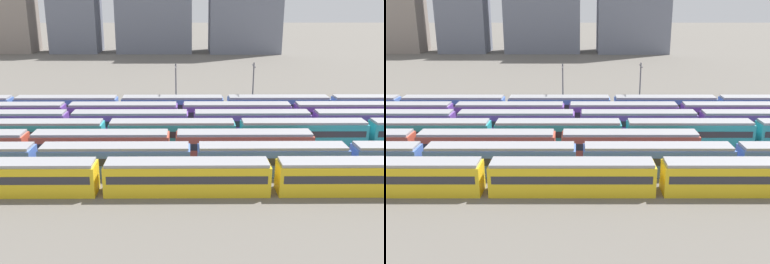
# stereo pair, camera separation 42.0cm
# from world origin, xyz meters

# --- Properties ---
(train_track_0) EXTENTS (74.70, 3.06, 3.75)m
(train_track_0) POSITION_xyz_m (19.14, 0.00, 1.90)
(train_track_0) COLOR yellow
(train_track_0) RESTS_ON ground_plane
(train_track_1) EXTENTS (112.50, 3.06, 3.75)m
(train_track_1) POSITION_xyz_m (48.31, 5.20, 1.90)
(train_track_1) COLOR #4C70BC
(train_track_1) RESTS_ON ground_plane
(train_track_2) EXTENTS (55.80, 3.06, 3.75)m
(train_track_2) POSITION_xyz_m (17.19, 10.40, 1.90)
(train_track_2) COLOR #BC4C38
(train_track_2) RESTS_ON ground_plane
(train_track_3) EXTENTS (93.60, 3.06, 3.75)m
(train_track_3) POSITION_xyz_m (26.40, 15.60, 1.90)
(train_track_3) COLOR teal
(train_track_3) RESTS_ON ground_plane
(train_track_4) EXTENTS (93.60, 3.06, 3.75)m
(train_track_4) POSITION_xyz_m (38.58, 20.80, 1.90)
(train_track_4) COLOR #6B429E
(train_track_4) RESTS_ON ground_plane
(train_track_5) EXTENTS (112.50, 3.06, 3.75)m
(train_track_5) POSITION_xyz_m (46.24, 26.00, 1.90)
(train_track_5) COLOR #6B429E
(train_track_5) RESTS_ON ground_plane
(train_track_6) EXTENTS (93.60, 3.06, 3.75)m
(train_track_6) POSITION_xyz_m (25.89, 31.20, 1.90)
(train_track_6) COLOR #4C70BC
(train_track_6) RESTS_ON ground_plane
(catenary_pole_1) EXTENTS (0.24, 3.20, 9.08)m
(catenary_pole_1) POSITION_xyz_m (26.43, 34.40, 5.07)
(catenary_pole_1) COLOR #4C4C51
(catenary_pole_1) RESTS_ON ground_plane
(catenary_pole_3) EXTENTS (0.24, 3.20, 9.25)m
(catenary_pole_3) POSITION_xyz_m (40.66, 34.36, 5.16)
(catenary_pole_3) COLOR #4C4C51
(catenary_pole_3) RESTS_ON ground_plane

